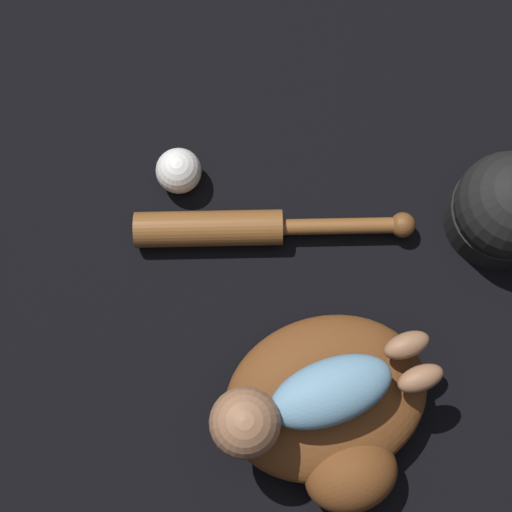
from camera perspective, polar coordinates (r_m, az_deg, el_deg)
ground_plane at (r=1.42m, az=4.87°, el=-6.97°), size 6.00×6.00×0.00m
baseball_glove at (r=1.35m, az=4.97°, el=-10.19°), size 0.36×0.35×0.11m
baby_figure at (r=1.26m, az=3.06°, el=-9.71°), size 0.36×0.14×0.10m
baseball_bat at (r=1.43m, az=-1.05°, el=1.88°), size 0.43×0.25×0.06m
baseball at (r=1.46m, az=-5.18°, el=5.68°), size 0.08×0.08×0.08m
baseball_cap at (r=1.45m, az=16.37°, el=3.08°), size 0.26×0.24×0.18m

